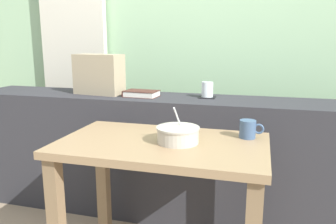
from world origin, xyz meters
TOP-DOWN VIEW (x-y plane):
  - outdoor_backdrop at (0.00, 1.14)m, footprint 4.80×0.08m
  - curtain_left_panel at (-1.00, 1.04)m, footprint 0.56×0.06m
  - dark_console_ledge at (0.00, 0.55)m, footprint 2.80×0.40m
  - breakfast_table at (0.07, -0.05)m, footprint 0.94×0.56m
  - coaster_square at (0.17, 0.60)m, footprint 0.10×0.10m
  - juice_glass at (0.17, 0.60)m, footprint 0.07×0.07m
  - closed_book at (-0.24, 0.53)m, footprint 0.22×0.15m
  - throw_pillow at (-0.54, 0.55)m, footprint 0.34×0.18m
  - soup_bowl at (0.14, -0.05)m, footprint 0.19×0.19m
  - ceramic_mug at (0.44, 0.11)m, footprint 0.11×0.08m

SIDE VIEW (x-z plane):
  - dark_console_ledge at x=0.00m, z-range 0.00..0.78m
  - breakfast_table at x=0.07m, z-range 0.21..0.89m
  - soup_bowl at x=0.14m, z-range 0.64..0.80m
  - ceramic_mug at x=0.44m, z-range 0.68..0.77m
  - coaster_square at x=0.17m, z-range 0.78..0.79m
  - closed_book at x=-0.24m, z-range 0.78..0.82m
  - juice_glass at x=0.17m, z-range 0.79..0.88m
  - throw_pillow at x=-0.54m, z-range 0.78..1.04m
  - curtain_left_panel at x=-1.00m, z-range 0.00..2.50m
  - outdoor_backdrop at x=0.00m, z-range 0.00..2.80m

